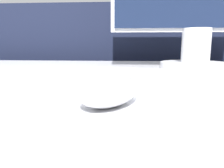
# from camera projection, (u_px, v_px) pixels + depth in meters

# --- Properties ---
(partition_panel) EXTENTS (5.00, 0.03, 1.04)m
(partition_panel) POSITION_uv_depth(u_px,v_px,m) (118.00, 103.00, 1.18)
(partition_panel) COLOR black
(partition_panel) RESTS_ON ground_plane
(computer_mouse_near) EXTENTS (0.11, 0.13, 0.04)m
(computer_mouse_near) POSITION_uv_depth(u_px,v_px,m) (110.00, 90.00, 0.29)
(computer_mouse_near) COLOR silver
(computer_mouse_near) RESTS_ON desk
(keyboard) EXTENTS (0.38, 0.19, 0.02)m
(keyboard) POSITION_uv_depth(u_px,v_px,m) (101.00, 77.00, 0.46)
(keyboard) COLOR white
(keyboard) RESTS_ON desk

